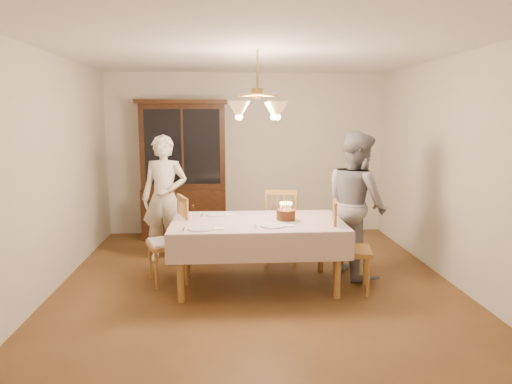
{
  "coord_description": "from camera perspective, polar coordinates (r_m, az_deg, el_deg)",
  "views": [
    {
      "loc": [
        -0.34,
        -4.95,
        1.9
      ],
      "look_at": [
        0.0,
        0.2,
        1.05
      ],
      "focal_mm": 32.0,
      "sensor_mm": 36.0,
      "label": 1
    }
  ],
  "objects": [
    {
      "name": "ground",
      "position": [
        5.31,
        0.15,
        -11.61
      ],
      "size": [
        5.0,
        5.0,
        0.0
      ],
      "primitive_type": "plane",
      "color": "#543418",
      "rests_on": "ground"
    },
    {
      "name": "room_shell",
      "position": [
        4.97,
        0.15,
        5.68
      ],
      "size": [
        5.0,
        5.0,
        5.0
      ],
      "color": "white",
      "rests_on": "ground"
    },
    {
      "name": "dining_table",
      "position": [
        5.11,
        0.15,
        -4.43
      ],
      "size": [
        1.9,
        1.1,
        0.76
      ],
      "color": "olive",
      "rests_on": "ground"
    },
    {
      "name": "china_hutch",
      "position": [
        7.28,
        -8.97,
        2.46
      ],
      "size": [
        1.38,
        0.54,
        2.16
      ],
      "color": "black",
      "rests_on": "ground"
    },
    {
      "name": "chair_far_side",
      "position": [
        5.98,
        3.2,
        -4.76
      ],
      "size": [
        0.51,
        0.49,
        1.0
      ],
      "color": "olive",
      "rests_on": "ground"
    },
    {
      "name": "chair_left_end",
      "position": [
        5.39,
        -10.92,
        -6.39
      ],
      "size": [
        0.54,
        0.55,
        1.0
      ],
      "color": "olive",
      "rests_on": "ground"
    },
    {
      "name": "chair_right_end",
      "position": [
        5.16,
        11.67,
        -7.24
      ],
      "size": [
        0.5,
        0.52,
        1.0
      ],
      "color": "olive",
      "rests_on": "ground"
    },
    {
      "name": "elderly_woman",
      "position": [
        6.14,
        -11.35,
        -0.8
      ],
      "size": [
        0.68,
        0.51,
        1.67
      ],
      "primitive_type": "imported",
      "rotation": [
        0.0,
        0.0,
        -0.19
      ],
      "color": "#F2E8CD",
      "rests_on": "ground"
    },
    {
      "name": "adult_in_grey",
      "position": [
        5.61,
        12.42,
        -1.48
      ],
      "size": [
        0.86,
        0.99,
        1.73
      ],
      "primitive_type": "imported",
      "rotation": [
        0.0,
        0.0,
        1.84
      ],
      "color": "slate",
      "rests_on": "ground"
    },
    {
      "name": "birthday_cake",
      "position": [
        5.07,
        3.76,
        -2.98
      ],
      "size": [
        0.3,
        0.3,
        0.21
      ],
      "color": "white",
      "rests_on": "dining_table"
    },
    {
      "name": "place_setting_near_left",
      "position": [
        4.74,
        -6.73,
        -4.55
      ],
      "size": [
        0.42,
        0.27,
        0.02
      ],
      "color": "white",
      "rests_on": "dining_table"
    },
    {
      "name": "place_setting_near_right",
      "position": [
        4.84,
        2.23,
        -4.2
      ],
      "size": [
        0.42,
        0.27,
        0.02
      ],
      "color": "white",
      "rests_on": "dining_table"
    },
    {
      "name": "place_setting_far_left",
      "position": [
        5.39,
        -4.89,
        -2.83
      ],
      "size": [
        0.38,
        0.23,
        0.02
      ],
      "color": "white",
      "rests_on": "dining_table"
    },
    {
      "name": "chandelier",
      "position": [
        4.96,
        0.16,
        10.25
      ],
      "size": [
        0.62,
        0.62,
        0.73
      ],
      "color": "#BF8C3F",
      "rests_on": "ground"
    }
  ]
}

